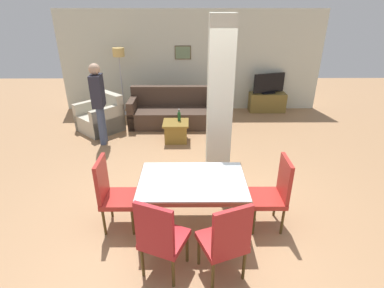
# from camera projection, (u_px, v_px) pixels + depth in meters

# --- Properties ---
(ground_plane) EXTENTS (18.00, 18.00, 0.00)m
(ground_plane) POSITION_uv_depth(u_px,v_px,m) (192.00, 224.00, 4.22)
(ground_plane) COLOR #A67A52
(back_wall) EXTENTS (7.20, 0.09, 2.70)m
(back_wall) POSITION_uv_depth(u_px,v_px,m) (191.00, 62.00, 8.27)
(back_wall) COLOR silver
(back_wall) RESTS_ON ground_plane
(divider_pillar) EXTENTS (0.40, 0.39, 2.70)m
(divider_pillar) POSITION_uv_depth(u_px,v_px,m) (220.00, 102.00, 4.93)
(divider_pillar) COLOR silver
(divider_pillar) RESTS_ON ground_plane
(dining_table) EXTENTS (1.41, 0.97, 0.74)m
(dining_table) POSITION_uv_depth(u_px,v_px,m) (192.00, 190.00, 3.97)
(dining_table) COLOR brown
(dining_table) RESTS_ON ground_plane
(dining_chair_near_left) EXTENTS (0.60, 0.60, 1.03)m
(dining_chair_near_left) POSITION_uv_depth(u_px,v_px,m) (161.00, 236.00, 3.22)
(dining_chair_near_left) COLOR #AB2328
(dining_chair_near_left) RESTS_ON ground_plane
(dining_chair_head_right) EXTENTS (0.46, 0.46, 1.03)m
(dining_chair_head_right) POSITION_uv_depth(u_px,v_px,m) (274.00, 191.00, 3.99)
(dining_chair_head_right) COLOR #B42C25
(dining_chair_head_right) RESTS_ON ground_plane
(dining_chair_head_left) EXTENTS (0.46, 0.46, 1.03)m
(dining_chair_head_left) POSITION_uv_depth(u_px,v_px,m) (112.00, 192.00, 3.97)
(dining_chair_head_left) COLOR #AC2C26
(dining_chair_head_left) RESTS_ON ground_plane
(dining_chair_near_right) EXTENTS (0.60, 0.60, 1.03)m
(dining_chair_near_right) POSITION_uv_depth(u_px,v_px,m) (226.00, 239.00, 3.18)
(dining_chair_near_right) COLOR #AF2627
(dining_chair_near_right) RESTS_ON ground_plane
(sofa) EXTENTS (2.15, 0.88, 0.92)m
(sofa) POSITION_uv_depth(u_px,v_px,m) (173.00, 113.00, 7.57)
(sofa) COLOR #483529
(sofa) RESTS_ON ground_plane
(armchair) EXTENTS (1.23, 1.23, 0.88)m
(armchair) POSITION_uv_depth(u_px,v_px,m) (101.00, 118.00, 7.23)
(armchair) COLOR beige
(armchair) RESTS_ON ground_plane
(coffee_table) EXTENTS (0.56, 0.55, 0.44)m
(coffee_table) POSITION_uv_depth(u_px,v_px,m) (176.00, 131.00, 6.69)
(coffee_table) COLOR olive
(coffee_table) RESTS_ON ground_plane
(bottle) EXTENTS (0.07, 0.07, 0.27)m
(bottle) POSITION_uv_depth(u_px,v_px,m) (179.00, 116.00, 6.64)
(bottle) COLOR #194C23
(bottle) RESTS_ON coffee_table
(tv_stand) EXTENTS (1.01, 0.40, 0.53)m
(tv_stand) POSITION_uv_depth(u_px,v_px,m) (267.00, 102.00, 8.50)
(tv_stand) COLOR olive
(tv_stand) RESTS_ON ground_plane
(tv_screen) EXTENTS (0.90, 0.33, 0.56)m
(tv_screen) POSITION_uv_depth(u_px,v_px,m) (269.00, 84.00, 8.27)
(tv_screen) COLOR black
(tv_screen) RESTS_ON tv_stand
(floor_lamp) EXTENTS (0.30, 0.30, 1.78)m
(floor_lamp) POSITION_uv_depth(u_px,v_px,m) (119.00, 59.00, 7.79)
(floor_lamp) COLOR #B7B7BC
(floor_lamp) RESTS_ON ground_plane
(standing_person) EXTENTS (0.24, 0.39, 1.74)m
(standing_person) POSITION_uv_depth(u_px,v_px,m) (98.00, 99.00, 6.26)
(standing_person) COLOR #414F6E
(standing_person) RESTS_ON ground_plane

